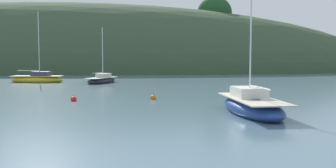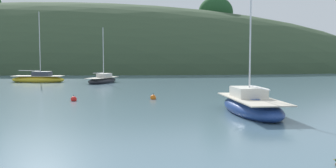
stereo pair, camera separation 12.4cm
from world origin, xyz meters
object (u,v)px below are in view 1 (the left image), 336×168
Objects in this scene: sailboat_orange_cutter at (102,80)px; mooring_buoy_outer at (74,99)px; sailboat_blue_center at (251,106)px; mooring_buoy_inner at (153,98)px; sailboat_teal_outer at (37,79)px.

sailboat_orange_cutter reaches higher than mooring_buoy_outer.
mooring_buoy_inner is at bearing 129.48° from sailboat_blue_center.
mooring_buoy_outer is 1.00× the size of mooring_buoy_inner.
mooring_buoy_outer is 5.84m from mooring_buoy_inner.
sailboat_blue_center reaches higher than mooring_buoy_inner.
sailboat_teal_outer is at bearing 115.38° from mooring_buoy_outer.
mooring_buoy_outer is (9.56, -20.15, -0.29)m from sailboat_teal_outer.
sailboat_teal_outer is (-21.03, 26.06, -0.02)m from sailboat_blue_center.
mooring_buoy_outer is at bearing -64.62° from sailboat_teal_outer.
sailboat_blue_center is 33.49m from sailboat_teal_outer.
sailboat_teal_outer is at bearing 169.63° from sailboat_orange_cutter.
sailboat_orange_cutter is at bearing -10.37° from sailboat_teal_outer.
sailboat_blue_center is at bearing -50.52° from mooring_buoy_inner.
sailboat_orange_cutter is 18.62m from mooring_buoy_outer.
sailboat_blue_center is at bearing -27.25° from mooring_buoy_outer.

